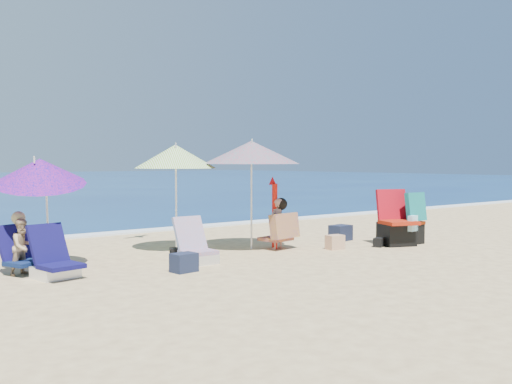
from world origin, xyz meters
TOP-DOWN VIEW (x-y plane):
  - ground at (0.00, 0.00)m, footprint 120.00×120.00m
  - foam at (0.00, 5.10)m, footprint 120.00×0.50m
  - umbrella_turquoise at (-0.17, 1.30)m, footprint 2.14×2.14m
  - umbrella_striped at (-1.38, 2.00)m, footprint 1.89×1.89m
  - umbrella_blue at (-3.93, 1.62)m, footprint 1.77×1.80m
  - furled_umbrella at (0.24, 1.13)m, footprint 0.22×0.31m
  - chair_navy at (-3.97, 0.93)m, footprint 0.65×0.83m
  - chair_rainbow at (-1.75, 0.73)m, footprint 0.56×0.67m
  - camp_chair_left at (2.44, 0.03)m, footprint 0.89×0.88m
  - camp_chair_right at (2.79, 0.03)m, footprint 0.66×0.74m
  - person_center at (0.28, 1.03)m, footprint 0.71×0.63m
  - person_left at (-4.26, 1.48)m, footprint 0.69×0.82m
  - bag_navy_a at (-2.30, 0.18)m, footprint 0.39×0.30m
  - bag_black_a at (-1.84, 1.13)m, footprint 0.34×0.30m
  - bag_tan at (1.11, 0.39)m, footprint 0.34×0.26m
  - bag_navy_b at (2.08, 1.18)m, footprint 0.46×0.37m
  - bag_black_b at (2.00, 0.09)m, footprint 0.27×0.24m
  - orange_item at (2.95, 0.09)m, footprint 0.20×0.11m

SIDE VIEW (x-z plane):
  - ground at x=0.00m, z-range 0.00..0.00m
  - orange_item at x=2.95m, z-range 0.00..0.03m
  - foam at x=0.00m, z-range 0.00..0.04m
  - bag_black_b at x=2.00m, z-range 0.00..0.18m
  - bag_black_a at x=-1.84m, z-range 0.00..0.21m
  - bag_tan at x=1.11m, z-range 0.00..0.27m
  - bag_navy_a at x=-2.30m, z-range 0.00..0.28m
  - bag_navy_b at x=2.08m, z-range 0.00..0.32m
  - chair_rainbow at x=-1.75m, z-range -0.17..0.57m
  - chair_navy at x=-3.97m, z-range -0.18..0.58m
  - camp_chair_left at x=2.44m, z-range -0.22..0.88m
  - camp_chair_right at x=2.79m, z-range -0.14..0.90m
  - person_left at x=-4.26m, z-range -0.04..0.88m
  - person_center at x=0.28m, z-range -0.01..0.95m
  - furled_umbrella at x=0.24m, z-range 0.07..1.43m
  - umbrella_blue at x=-3.93m, z-range 0.59..2.42m
  - umbrella_striped at x=-1.38m, z-range 0.75..2.74m
  - umbrella_turquoise at x=-0.17m, z-range 0.79..2.85m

